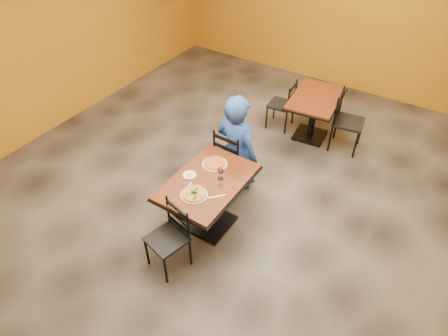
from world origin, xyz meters
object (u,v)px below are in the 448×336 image
Objects in this scene: wine_glass at (220,173)px; chair_main_far at (233,156)px; table_main at (208,192)px; pizza_main at (194,194)px; diner at (237,141)px; plate_far at (215,164)px; chair_second_left at (281,105)px; chair_second_right at (349,122)px; plate_main at (194,195)px; chair_main_near at (167,240)px; side_plate at (190,175)px; table_second at (314,108)px; pizza_far at (215,163)px.

chair_main_far is at bearing 110.34° from wine_glass.
pizza_main is (0.01, -0.28, 0.21)m from table_main.
wine_glass is at bearing 116.24° from diner.
wine_glass reaches higher than plate_far.
chair_second_left reaches higher than table_main.
pizza_main is at bearing 155.00° from chair_second_right.
chair_second_left is 2.72× the size of plate_main.
chair_second_left is at bearing 95.37° from plate_main.
pizza_main is (0.04, 0.49, 0.34)m from chair_main_near.
diner is 1.20m from pizza_main.
chair_main_near is 0.62× the size of diner.
pizza_main is (0.26, -2.81, 0.35)m from chair_second_left.
chair_main_near is 1.65m from chair_main_far.
chair_second_left is 5.27× the size of side_plate.
chair_second_left is 2.72× the size of plate_far.
diner is (-1.04, -1.61, 0.22)m from chair_second_right.
chair_main_far reaches higher than plate_far.
table_second is at bearing 83.63° from plate_main.
plate_far is (-1.00, -2.23, 0.27)m from chair_second_right.
table_main is 2.68m from chair_second_right.
table_second is at bearing -97.54° from diner.
plate_far is 0.02m from pizza_far.
chair_main_near is at bearing -1.15° from chair_second_left.
chair_second_left is 2.26m from plate_far.
side_plate is at bearing -112.39° from pizza_far.
pizza_main is at bearing 0.00° from plate_main.
chair_second_right is at bearing 71.86° from wine_glass.
chair_second_right reaches higher than wine_glass.
chair_main_near is at bearing -92.22° from table_main.
table_main is 0.93m from diner.
chair_second_right is 2.96m from pizza_main.
chair_main_near is at bearing -96.06° from table_second.
pizza_far is (-0.11, 0.58, 0.00)m from pizza_main.
pizza_main reaches higher than table_main.
chair_main_far reaches higher than chair_main_near.
chair_second_right is at bearing 65.89° from pizza_far.
chair_second_left is at bearing 95.37° from pizza_main.
chair_second_right is at bearing 84.91° from chair_second_left.
table_main is 0.32m from wine_glass.
plate_main is 1.11× the size of pizza_far.
plate_far is 1.11× the size of pizza_far.
table_main is 4.33× the size of pizza_main.
pizza_far is at bearing 108.47° from table_main.
chair_main_near is 1.12m from pizza_far.
chair_main_far is at bearing -106.63° from table_second.
diner is 4.54× the size of plate_far.
pizza_main is 0.92× the size of plate_far.
chair_main_near reaches higher than pizza_far.
diner is at bearing 107.61° from chair_main_near.
table_main is 4.39× the size of pizza_far.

